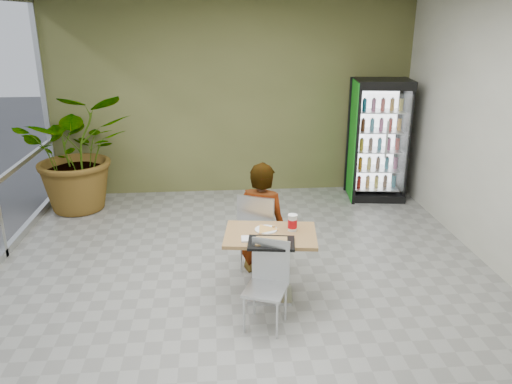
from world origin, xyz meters
The scene contains 12 objects.
ground centered at (0.00, 0.00, 0.00)m, with size 7.00×7.00×0.00m, color gray.
room_envelope centered at (0.00, 0.00, 1.60)m, with size 6.00×7.00×3.20m, color beige, non-canonical shape.
dining_table centered at (0.26, -0.07, 0.54)m, with size 1.03×0.78×0.75m.
chair_far centered at (0.18, 0.51, 0.58)m, with size 0.58×0.58×0.98m.
chair_near centered at (0.18, -0.53, 0.50)m, with size 0.50×0.50×0.86m.
seated_woman centered at (0.22, 0.55, 0.52)m, with size 0.61×0.39×1.64m, color black.
pizza_plate centered at (0.22, 0.02, 0.77)m, with size 0.33×0.27×0.03m.
soda_cup centered at (0.49, -0.01, 0.84)m, with size 0.10×0.10×0.18m.
napkin_stack centered at (0.02, -0.20, 0.76)m, with size 0.14×0.14×0.02m, color white.
cafeteria_tray centered at (0.23, -0.33, 0.76)m, with size 0.46×0.34×0.03m, color black.
beverage_fridge centered at (2.38, 2.96, 0.98)m, with size 0.97×0.79×1.96m.
potted_plant centered at (-2.39, 2.84, 0.92)m, with size 1.66×1.44×1.85m, color #2A6B2F.
Camera 1 is at (-0.30, -4.79, 2.88)m, focal length 35.00 mm.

